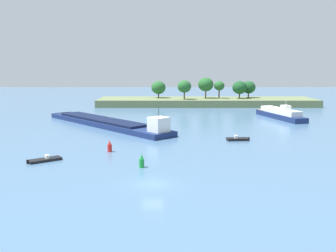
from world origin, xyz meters
TOP-DOWN VIEW (x-y plane):
  - ground_plane at (0.00, 0.00)m, footprint 400.00×400.00m
  - treeline_island at (15.23, 87.03)m, footprint 74.44×17.21m
  - fishing_skiff at (14.55, 25.36)m, footprint 4.25×2.04m
  - small_motorboat at (-15.91, 10.42)m, footprint 4.65×4.03m
  - cargo_barge at (-12.11, 41.50)m, footprint 32.76×34.88m
  - white_riverboat at (30.98, 54.01)m, footprint 8.36×19.46m
  - channel_buoy_red at (-7.51, 16.26)m, footprint 0.70×0.70m
  - channel_buoy_green at (-1.78, 7.12)m, footprint 0.70×0.70m

SIDE VIEW (x-z plane):
  - ground_plane at x=0.00m, z-range 0.00..0.00m
  - small_motorboat at x=-15.91m, z-range -0.22..0.65m
  - fishing_skiff at x=14.55m, z-range -0.22..0.73m
  - channel_buoy_red at x=-7.51m, z-range -0.14..1.76m
  - channel_buoy_green at x=-1.78m, z-range -0.14..1.76m
  - cargo_barge at x=-12.11m, z-range -1.99..3.70m
  - white_riverboat at x=30.98m, z-range -1.32..3.78m
  - treeline_island at x=15.23m, z-range -2.73..6.83m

